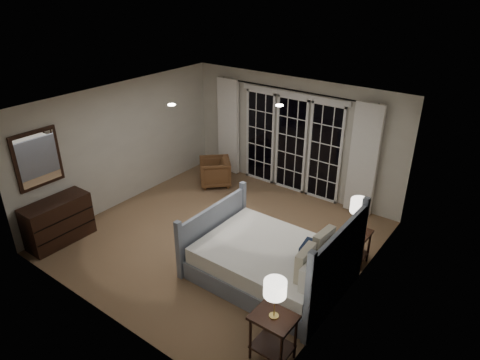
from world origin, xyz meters
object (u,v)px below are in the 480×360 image
Objects in this scene: bed at (272,262)px; nightstand_right at (355,241)px; dresser at (58,221)px; lamp_right at (360,206)px; lamp_left at (275,289)px; armchair at (215,172)px; nightstand_left at (273,331)px.

bed reaches higher than nightstand_right.
dresser is (-3.64, -1.37, 0.07)m from bed.
lamp_right reaches higher than nightstand_right.
nightstand_right is 2.60m from lamp_left.
lamp_left is at bearing -89.81° from nightstand_right.
dresser is (-4.48, -2.57, 0.01)m from nightstand_right.
lamp_left reaches higher than lamp_right.
armchair is 3.51m from dresser.
lamp_left is 5.07m from armchair.
armchair is (-2.88, 2.06, -0.03)m from bed.
lamp_right is 5.21m from dresser.
nightstand_left is 0.65m from lamp_left.
lamp_right is at bearing 90.19° from lamp_left.
nightstand_left is at bearing -90.00° from lamp_left.
bed is at bearing 20.63° from dresser.
lamp_right is (0.00, -0.00, 0.67)m from nightstand_right.
lamp_left is 4.54m from dresser.
nightstand_left is at bearing -89.81° from lamp_right.
lamp_left reaches higher than armchair.
nightstand_left is 4.49m from dresser.
lamp_left is at bearing -56.89° from bed.
lamp_left is at bearing 4.31° from armchair.
armchair is at bearing 144.47° from bed.
bed reaches higher than armchair.
dresser is at bearing -159.37° from bed.
nightstand_left is at bearing 4.31° from armchair.
nightstand_right is (0.84, 1.20, 0.06)m from bed.
armchair is (-3.72, 3.35, -0.80)m from lamp_left.
bed is 3.89m from dresser.
nightstand_left is (0.85, -1.30, 0.12)m from bed.
nightstand_left is at bearing -56.89° from bed.
bed is 1.73m from lamp_left.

